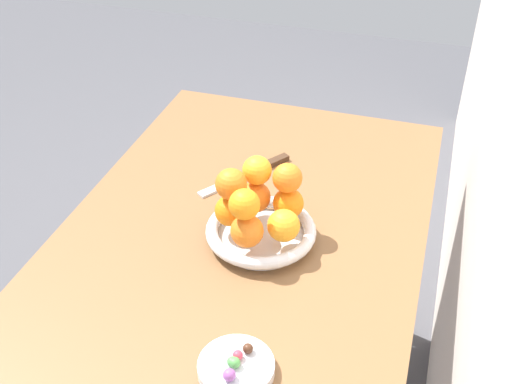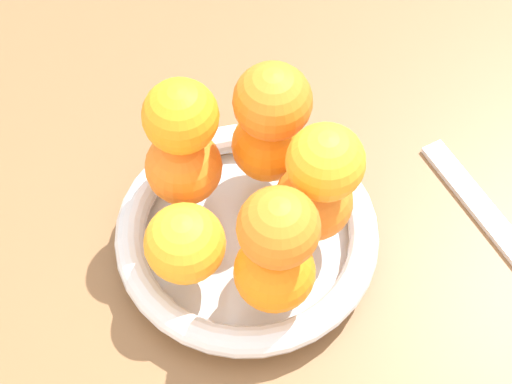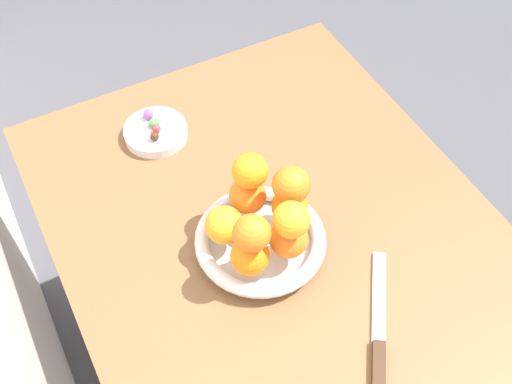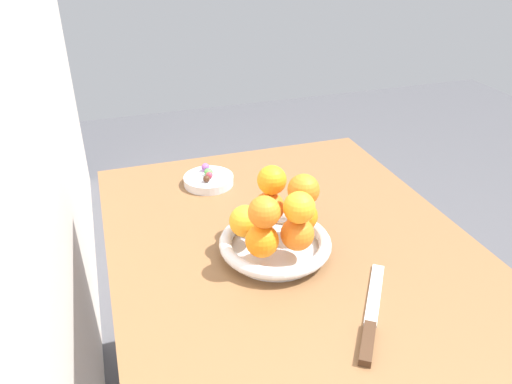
{
  "view_description": "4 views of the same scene",
  "coord_description": "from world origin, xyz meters",
  "px_view_note": "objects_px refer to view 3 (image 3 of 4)",
  "views": [
    {
      "loc": [
        1.04,
        0.34,
        1.6
      ],
      "look_at": [
        0.02,
        0.03,
        0.84
      ],
      "focal_mm": 45.0,
      "sensor_mm": 36.0,
      "label": 1
    },
    {
      "loc": [
        -0.11,
        0.34,
        1.36
      ],
      "look_at": [
        0.03,
        0.06,
        0.86
      ],
      "focal_mm": 55.0,
      "sensor_mm": 36.0,
      "label": 2
    },
    {
      "loc": [
        -0.5,
        0.34,
        1.69
      ],
      "look_at": [
        0.07,
        0.05,
        0.88
      ],
      "focal_mm": 45.0,
      "sensor_mm": 36.0,
      "label": 3
    },
    {
      "loc": [
        -0.74,
        0.34,
        1.35
      ],
      "look_at": [
        0.07,
        0.08,
        0.88
      ],
      "focal_mm": 35.0,
      "sensor_mm": 36.0,
      "label": 4
    }
  ],
  "objects_px": {
    "candy_ball_0": "(153,123)",
    "fruit_bowl": "(260,241)",
    "orange_8": "(291,185)",
    "candy_ball_1": "(148,114)",
    "candy_ball_3": "(155,136)",
    "candy_dish": "(156,132)",
    "orange_2": "(248,196)",
    "dining_table": "(295,283)",
    "candy_ball_4": "(156,123)",
    "orange_4": "(250,255)",
    "orange_5": "(250,171)",
    "orange_3": "(224,225)",
    "knife": "(379,333)",
    "orange_1": "(290,206)",
    "orange_7": "(252,233)",
    "orange_6": "(291,220)",
    "orange_0": "(290,240)",
    "candy_ball_2": "(157,129)"
  },
  "relations": [
    {
      "from": "orange_4",
      "to": "orange_8",
      "type": "bearing_deg",
      "value": -63.09
    },
    {
      "from": "candy_ball_4",
      "to": "candy_ball_3",
      "type": "bearing_deg",
      "value": 155.0
    },
    {
      "from": "orange_2",
      "to": "orange_6",
      "type": "relative_size",
      "value": 1.08
    },
    {
      "from": "orange_3",
      "to": "candy_ball_1",
      "type": "bearing_deg",
      "value": 0.87
    },
    {
      "from": "fruit_bowl",
      "to": "orange_6",
      "type": "distance_m",
      "value": 0.13
    },
    {
      "from": "candy_ball_1",
      "to": "orange_7",
      "type": "bearing_deg",
      "value": -177.38
    },
    {
      "from": "candy_ball_1",
      "to": "candy_ball_2",
      "type": "relative_size",
      "value": 1.24
    },
    {
      "from": "orange_6",
      "to": "candy_dish",
      "type": "bearing_deg",
      "value": 12.28
    },
    {
      "from": "dining_table",
      "to": "orange_4",
      "type": "bearing_deg",
      "value": 89.08
    },
    {
      "from": "orange_3",
      "to": "candy_ball_0",
      "type": "bearing_deg",
      "value": 0.94
    },
    {
      "from": "orange_5",
      "to": "candy_ball_1",
      "type": "height_order",
      "value": "orange_5"
    },
    {
      "from": "candy_ball_1",
      "to": "candy_ball_3",
      "type": "height_order",
      "value": "candy_ball_1"
    },
    {
      "from": "fruit_bowl",
      "to": "candy_dish",
      "type": "distance_m",
      "value": 0.34
    },
    {
      "from": "orange_1",
      "to": "orange_7",
      "type": "relative_size",
      "value": 1.04
    },
    {
      "from": "orange_7",
      "to": "candy_ball_1",
      "type": "distance_m",
      "value": 0.43
    },
    {
      "from": "candy_dish",
      "to": "orange_2",
      "type": "xyz_separation_m",
      "value": [
        -0.27,
        -0.07,
        0.06
      ]
    },
    {
      "from": "candy_dish",
      "to": "candy_ball_3",
      "type": "height_order",
      "value": "candy_ball_3"
    },
    {
      "from": "candy_ball_0",
      "to": "fruit_bowl",
      "type": "bearing_deg",
      "value": -170.12
    },
    {
      "from": "orange_0",
      "to": "fruit_bowl",
      "type": "bearing_deg",
      "value": 28.05
    },
    {
      "from": "orange_1",
      "to": "candy_ball_0",
      "type": "relative_size",
      "value": 3.34
    },
    {
      "from": "orange_4",
      "to": "knife",
      "type": "height_order",
      "value": "orange_4"
    },
    {
      "from": "orange_0",
      "to": "orange_5",
      "type": "relative_size",
      "value": 1.08
    },
    {
      "from": "orange_5",
      "to": "candy_ball_3",
      "type": "relative_size",
      "value": 3.42
    },
    {
      "from": "orange_5",
      "to": "orange_8",
      "type": "height_order",
      "value": "same"
    },
    {
      "from": "orange_1",
      "to": "orange_8",
      "type": "height_order",
      "value": "orange_8"
    },
    {
      "from": "orange_5",
      "to": "candy_ball_2",
      "type": "height_order",
      "value": "orange_5"
    },
    {
      "from": "candy_ball_1",
      "to": "knife",
      "type": "relative_size",
      "value": 0.1
    },
    {
      "from": "orange_4",
      "to": "orange_7",
      "type": "height_order",
      "value": "orange_7"
    },
    {
      "from": "candy_ball_3",
      "to": "orange_2",
      "type": "bearing_deg",
      "value": -161.86
    },
    {
      "from": "fruit_bowl",
      "to": "candy_ball_3",
      "type": "relative_size",
      "value": 12.79
    },
    {
      "from": "orange_2",
      "to": "candy_ball_1",
      "type": "distance_m",
      "value": 0.32
    },
    {
      "from": "orange_3",
      "to": "orange_4",
      "type": "xyz_separation_m",
      "value": [
        -0.07,
        -0.01,
        -0.0
      ]
    },
    {
      "from": "orange_0",
      "to": "knife",
      "type": "relative_size",
      "value": 0.29
    },
    {
      "from": "dining_table",
      "to": "orange_7",
      "type": "bearing_deg",
      "value": 90.3
    },
    {
      "from": "candy_ball_0",
      "to": "orange_2",
      "type": "bearing_deg",
      "value": -166.18
    },
    {
      "from": "orange_4",
      "to": "orange_5",
      "type": "distance_m",
      "value": 0.14
    },
    {
      "from": "orange_4",
      "to": "orange_5",
      "type": "bearing_deg",
      "value": -27.89
    },
    {
      "from": "dining_table",
      "to": "orange_2",
      "type": "relative_size",
      "value": 16.66
    },
    {
      "from": "candy_dish",
      "to": "orange_2",
      "type": "relative_size",
      "value": 1.94
    },
    {
      "from": "orange_5",
      "to": "orange_6",
      "type": "distance_m",
      "value": 0.12
    },
    {
      "from": "dining_table",
      "to": "orange_4",
      "type": "height_order",
      "value": "orange_4"
    },
    {
      "from": "orange_3",
      "to": "fruit_bowl",
      "type": "bearing_deg",
      "value": -115.95
    },
    {
      "from": "dining_table",
      "to": "orange_2",
      "type": "distance_m",
      "value": 0.2
    },
    {
      "from": "orange_3",
      "to": "knife",
      "type": "bearing_deg",
      "value": -150.87
    },
    {
      "from": "fruit_bowl",
      "to": "candy_ball_3",
      "type": "xyz_separation_m",
      "value": [
        0.31,
        0.07,
        0.01
      ]
    },
    {
      "from": "candy_ball_4",
      "to": "orange_8",
      "type": "bearing_deg",
      "value": -161.0
    },
    {
      "from": "orange_8",
      "to": "candy_ball_1",
      "type": "height_order",
      "value": "orange_8"
    },
    {
      "from": "orange_3",
      "to": "knife",
      "type": "height_order",
      "value": "orange_3"
    },
    {
      "from": "orange_3",
      "to": "candy_ball_4",
      "type": "height_order",
      "value": "orange_3"
    },
    {
      "from": "orange_5",
      "to": "candy_ball_2",
      "type": "relative_size",
      "value": 3.54
    }
  ]
}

